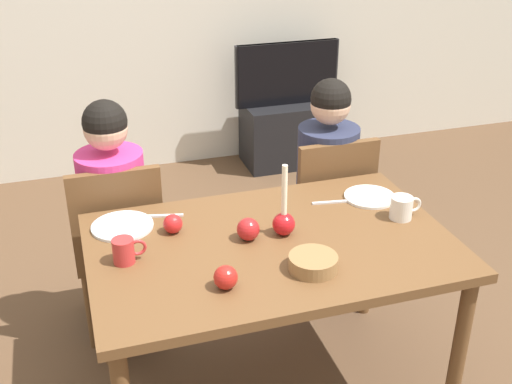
{
  "coord_description": "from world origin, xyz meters",
  "views": [
    {
      "loc": [
        -0.69,
        -2.0,
        2.02
      ],
      "look_at": [
        0.0,
        0.2,
        0.87
      ],
      "focal_mm": 44.78,
      "sensor_mm": 36.0,
      "label": 1
    }
  ],
  "objects_px": {
    "tv_stand": "(286,133)",
    "chair_right": "(328,208)",
    "bowl_walnuts": "(313,263)",
    "chair_left": "(118,239)",
    "candle_centerpiece": "(284,220)",
    "tv": "(287,73)",
    "apple_by_left_plate": "(248,229)",
    "mug_left": "(125,251)",
    "person_right_child": "(326,195)",
    "plate_left": "(122,226)",
    "apple_near_candle": "(173,224)",
    "person_left_child": "(116,225)",
    "plate_right": "(370,197)",
    "dining_table": "(271,260)",
    "apple_by_right_mug": "(226,277)",
    "mug_right": "(402,208)"
  },
  "relations": [
    {
      "from": "apple_by_left_plate",
      "to": "mug_right",
      "type": "bearing_deg",
      "value": -2.14
    },
    {
      "from": "bowl_walnuts",
      "to": "plate_right",
      "type": "bearing_deg",
      "value": 44.98
    },
    {
      "from": "chair_left",
      "to": "apple_by_left_plate",
      "type": "bearing_deg",
      "value": -50.74
    },
    {
      "from": "apple_by_left_plate",
      "to": "tv",
      "type": "bearing_deg",
      "value": 66.51
    },
    {
      "from": "dining_table",
      "to": "apple_by_right_mug",
      "type": "distance_m",
      "value": 0.37
    },
    {
      "from": "person_right_child",
      "to": "bowl_walnuts",
      "type": "bearing_deg",
      "value": -116.28
    },
    {
      "from": "dining_table",
      "to": "apple_near_candle",
      "type": "bearing_deg",
      "value": 151.77
    },
    {
      "from": "person_right_child",
      "to": "mug_right",
      "type": "bearing_deg",
      "value": -84.08
    },
    {
      "from": "tv",
      "to": "chair_left",
      "type": "bearing_deg",
      "value": -130.34
    },
    {
      "from": "candle_centerpiece",
      "to": "plate_left",
      "type": "relative_size",
      "value": 1.2
    },
    {
      "from": "tv",
      "to": "apple_by_left_plate",
      "type": "relative_size",
      "value": 8.84
    },
    {
      "from": "tv_stand",
      "to": "person_right_child",
      "type": "bearing_deg",
      "value": -103.3
    },
    {
      "from": "plate_left",
      "to": "apple_by_left_plate",
      "type": "height_order",
      "value": "apple_by_left_plate"
    },
    {
      "from": "person_left_child",
      "to": "apple_by_right_mug",
      "type": "distance_m",
      "value": 0.95
    },
    {
      "from": "tv",
      "to": "bowl_walnuts",
      "type": "bearing_deg",
      "value": -107.97
    },
    {
      "from": "bowl_walnuts",
      "to": "apple_by_right_mug",
      "type": "xyz_separation_m",
      "value": [
        -0.33,
        -0.02,
        0.01
      ]
    },
    {
      "from": "plate_right",
      "to": "mug_left",
      "type": "bearing_deg",
      "value": -169.63
    },
    {
      "from": "chair_left",
      "to": "plate_right",
      "type": "bearing_deg",
      "value": -19.76
    },
    {
      "from": "chair_right",
      "to": "apple_near_candle",
      "type": "bearing_deg",
      "value": -153.78
    },
    {
      "from": "chair_left",
      "to": "person_left_child",
      "type": "xyz_separation_m",
      "value": [
        0.0,
        0.03,
        0.06
      ]
    },
    {
      "from": "candle_centerpiece",
      "to": "apple_by_right_mug",
      "type": "distance_m",
      "value": 0.42
    },
    {
      "from": "tv",
      "to": "apple_near_candle",
      "type": "relative_size",
      "value": 10.25
    },
    {
      "from": "tv_stand",
      "to": "plate_right",
      "type": "height_order",
      "value": "plate_right"
    },
    {
      "from": "person_right_child",
      "to": "mug_left",
      "type": "relative_size",
      "value": 9.42
    },
    {
      "from": "person_right_child",
      "to": "chair_left",
      "type": "bearing_deg",
      "value": -178.22
    },
    {
      "from": "chair_right",
      "to": "tv",
      "type": "xyz_separation_m",
      "value": [
        0.39,
        1.69,
        0.2
      ]
    },
    {
      "from": "person_left_child",
      "to": "plate_left",
      "type": "xyz_separation_m",
      "value": [
        0.0,
        -0.35,
        0.19
      ]
    },
    {
      "from": "mug_right",
      "to": "apple_by_right_mug",
      "type": "relative_size",
      "value": 1.62
    },
    {
      "from": "mug_right",
      "to": "apple_by_left_plate",
      "type": "xyz_separation_m",
      "value": [
        -0.65,
        0.02,
        -0.0
      ]
    },
    {
      "from": "chair_right",
      "to": "person_left_child",
      "type": "height_order",
      "value": "person_left_child"
    },
    {
      "from": "bowl_walnuts",
      "to": "tv",
      "type": "bearing_deg",
      "value": 72.03
    },
    {
      "from": "mug_left",
      "to": "bowl_walnuts",
      "type": "relative_size",
      "value": 0.7
    },
    {
      "from": "plate_left",
      "to": "apple_by_right_mug",
      "type": "xyz_separation_m",
      "value": [
        0.29,
        -0.53,
        0.04
      ]
    },
    {
      "from": "plate_left",
      "to": "plate_right",
      "type": "height_order",
      "value": "same"
    },
    {
      "from": "chair_left",
      "to": "candle_centerpiece",
      "type": "bearing_deg",
      "value": -43.14
    },
    {
      "from": "tv",
      "to": "apple_near_candle",
      "type": "bearing_deg",
      "value": -120.54
    },
    {
      "from": "tv_stand",
      "to": "chair_right",
      "type": "bearing_deg",
      "value": -103.05
    },
    {
      "from": "dining_table",
      "to": "tv_stand",
      "type": "bearing_deg",
      "value": 68.63
    },
    {
      "from": "mug_left",
      "to": "apple_by_right_mug",
      "type": "bearing_deg",
      "value": -41.0
    },
    {
      "from": "tv_stand",
      "to": "apple_near_candle",
      "type": "relative_size",
      "value": 8.3
    },
    {
      "from": "bowl_walnuts",
      "to": "chair_right",
      "type": "bearing_deg",
      "value": 62.84
    },
    {
      "from": "person_left_child",
      "to": "person_right_child",
      "type": "distance_m",
      "value": 1.05
    },
    {
      "from": "candle_centerpiece",
      "to": "plate_left",
      "type": "height_order",
      "value": "candle_centerpiece"
    },
    {
      "from": "dining_table",
      "to": "mug_left",
      "type": "height_order",
      "value": "mug_left"
    },
    {
      "from": "chair_right",
      "to": "tv",
      "type": "height_order",
      "value": "tv"
    },
    {
      "from": "person_right_child",
      "to": "mug_left",
      "type": "height_order",
      "value": "person_right_child"
    },
    {
      "from": "chair_right",
      "to": "bowl_walnuts",
      "type": "distance_m",
      "value": 0.97
    },
    {
      "from": "chair_left",
      "to": "apple_near_candle",
      "type": "distance_m",
      "value": 0.54
    },
    {
      "from": "chair_right",
      "to": "person_left_child",
      "type": "relative_size",
      "value": 0.77
    },
    {
      "from": "tv",
      "to": "bowl_walnuts",
      "type": "height_order",
      "value": "tv"
    }
  ]
}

